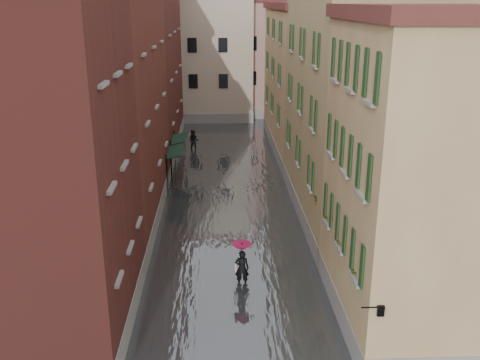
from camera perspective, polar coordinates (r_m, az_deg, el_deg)
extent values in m
plane|color=#5E5E61|center=(23.57, -0.61, -12.32)|extent=(120.00, 120.00, 0.00)
cube|color=#4E5357|center=(35.33, -1.30, -1.30)|extent=(10.00, 60.00, 0.20)
cube|color=maroon|center=(20.10, -20.85, 1.14)|extent=(6.00, 8.00, 13.00)
cube|color=maroon|center=(30.48, -14.59, 6.90)|extent=(6.00, 14.00, 12.50)
cube|color=maroon|center=(44.97, -10.81, 11.73)|extent=(6.00, 16.00, 14.00)
cube|color=tan|center=(20.74, 19.23, -0.33)|extent=(6.00, 8.00, 11.50)
cube|color=tan|center=(30.71, 12.07, 7.65)|extent=(6.00, 14.00, 13.00)
cube|color=tan|center=(45.32, 7.38, 10.36)|extent=(6.00, 16.00, 11.50)
cube|color=#C4B09C|center=(58.54, -4.89, 13.01)|extent=(12.00, 9.00, 13.00)
cube|color=tan|center=(60.89, 3.91, 12.77)|extent=(10.00, 9.00, 12.00)
cube|color=#153121|center=(36.12, -6.86, 3.10)|extent=(1.09, 3.24, 0.31)
cylinder|color=black|center=(34.95, -7.80, 0.56)|extent=(0.06, 0.06, 2.80)
cylinder|color=black|center=(38.03, -7.38, 2.06)|extent=(0.06, 0.06, 2.80)
cube|color=#153121|center=(39.44, -6.51, 4.43)|extent=(1.09, 3.07, 0.31)
cylinder|color=black|center=(38.30, -7.34, 2.18)|extent=(0.06, 0.06, 2.80)
cylinder|color=black|center=(41.24, -7.01, 3.39)|extent=(0.06, 0.06, 2.80)
cylinder|color=black|center=(17.46, 13.79, -13.06)|extent=(0.60, 0.05, 0.05)
cube|color=black|center=(17.60, 14.73, -13.26)|extent=(0.22, 0.22, 0.35)
cube|color=beige|center=(17.60, 14.73, -13.26)|extent=(0.14, 0.14, 0.24)
cube|color=brown|center=(18.96, 12.52, -10.09)|extent=(0.22, 0.85, 0.18)
imported|color=#265926|center=(18.76, 12.61, -8.96)|extent=(0.59, 0.51, 0.66)
cube|color=brown|center=(20.96, 10.95, -7.08)|extent=(0.22, 0.85, 0.18)
imported|color=#265926|center=(20.78, 11.02, -6.04)|extent=(0.59, 0.51, 0.66)
cube|color=brown|center=(23.18, 9.57, -4.42)|extent=(0.22, 0.85, 0.18)
imported|color=#265926|center=(23.02, 9.63, -3.46)|extent=(0.59, 0.51, 0.66)
cube|color=brown|center=(25.50, 8.43, -2.20)|extent=(0.22, 0.85, 0.18)
imported|color=#265926|center=(25.35, 8.47, -1.31)|extent=(0.59, 0.51, 0.66)
imported|color=black|center=(23.94, 0.21, -9.42)|extent=(0.67, 0.47, 1.74)
cube|color=#C0B59F|center=(23.94, -0.48, -9.20)|extent=(0.08, 0.30, 0.38)
cylinder|color=black|center=(23.72, 0.21, -8.39)|extent=(0.02, 0.02, 1.00)
cone|color=#A20A3C|center=(23.47, 0.21, -7.15)|extent=(0.90, 0.90, 0.28)
imported|color=black|center=(45.10, -4.97, 4.16)|extent=(1.05, 0.90, 1.87)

